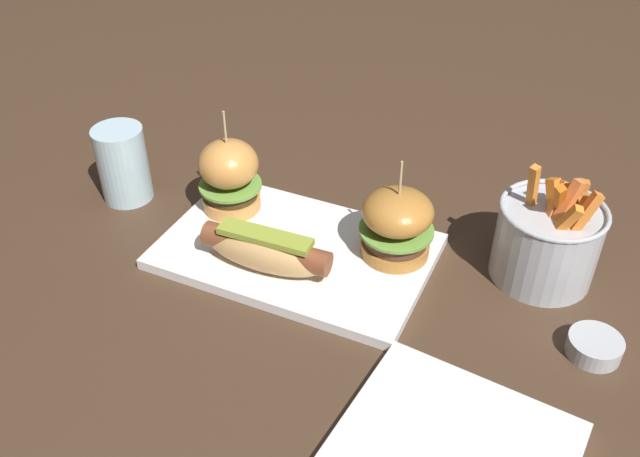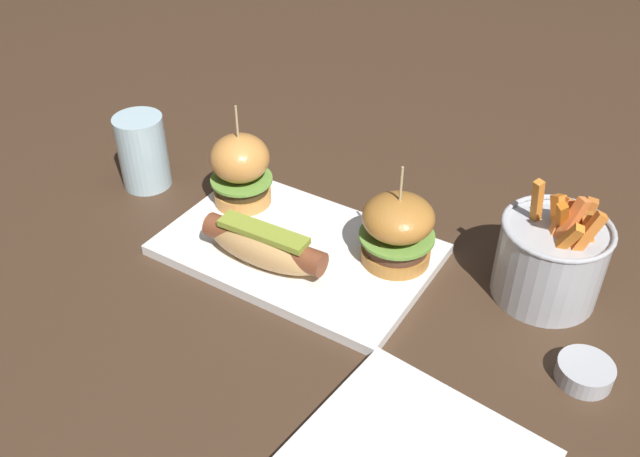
{
  "view_description": "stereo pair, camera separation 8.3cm",
  "coord_description": "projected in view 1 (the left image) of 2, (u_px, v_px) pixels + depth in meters",
  "views": [
    {
      "loc": [
        0.31,
        -0.6,
        0.56
      ],
      "look_at": [
        0.03,
        0.0,
        0.05
      ],
      "focal_mm": 38.7,
      "sensor_mm": 36.0,
      "label": 1
    },
    {
      "loc": [
        0.38,
        -0.56,
        0.56
      ],
      "look_at": [
        0.03,
        0.0,
        0.05
      ],
      "focal_mm": 38.7,
      "sensor_mm": 36.0,
      "label": 2
    }
  ],
  "objects": [
    {
      "name": "ground_plane",
      "position": [
        296.0,
        256.0,
        0.88
      ],
      "size": [
        3.0,
        3.0,
        0.0
      ],
      "primitive_type": "plane",
      "color": "#422D1E"
    },
    {
      "name": "platter_main",
      "position": [
        296.0,
        251.0,
        0.87
      ],
      "size": [
        0.34,
        0.21,
        0.01
      ],
      "primitive_type": "cube",
      "color": "white",
      "rests_on": "ground"
    },
    {
      "name": "hot_dog",
      "position": [
        266.0,
        250.0,
        0.82
      ],
      "size": [
        0.16,
        0.06,
        0.05
      ],
      "color": "tan",
      "rests_on": "platter_main"
    },
    {
      "name": "slider_left",
      "position": [
        229.0,
        175.0,
        0.91
      ],
      "size": [
        0.08,
        0.08,
        0.15
      ],
      "color": "#D78D43",
      "rests_on": "platter_main"
    },
    {
      "name": "slider_right",
      "position": [
        397.0,
        224.0,
        0.83
      ],
      "size": [
        0.09,
        0.09,
        0.13
      ],
      "color": "#B57530",
      "rests_on": "platter_main"
    },
    {
      "name": "fries_bucket",
      "position": [
        547.0,
        240.0,
        0.82
      ],
      "size": [
        0.13,
        0.13,
        0.15
      ],
      "color": "#B7BABF",
      "rests_on": "ground"
    },
    {
      "name": "sauce_ramekin",
      "position": [
        595.0,
        346.0,
        0.74
      ],
      "size": [
        0.06,
        0.06,
        0.02
      ],
      "color": "#B7BABF",
      "rests_on": "ground"
    },
    {
      "name": "water_glass",
      "position": [
        123.0,
        164.0,
        0.95
      ],
      "size": [
        0.07,
        0.07,
        0.11
      ],
      "primitive_type": "cylinder",
      "color": "silver",
      "rests_on": "ground"
    }
  ]
}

